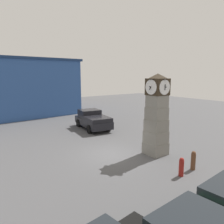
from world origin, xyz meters
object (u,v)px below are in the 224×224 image
object	(u,v)px
bollard_near_tower	(181,167)
bollard_mid_row	(193,160)
pickup_truck	(93,120)
clock_tower	(156,116)

from	to	relation	value
bollard_near_tower	bollard_mid_row	distance (m)	1.24
pickup_truck	bollard_mid_row	bearing A→B (deg)	-91.08
pickup_truck	bollard_near_tower	bearing A→B (deg)	-96.97
bollard_mid_row	pickup_truck	xyz separation A→B (m)	(0.22, 11.79, 0.36)
clock_tower	bollard_mid_row	distance (m)	3.71
bollard_near_tower	clock_tower	bearing A→B (deg)	67.06
clock_tower	pickup_truck	world-z (taller)	clock_tower
clock_tower	bollard_mid_row	xyz separation A→B (m)	(-0.11, -3.06, -2.10)
bollard_mid_row	pickup_truck	world-z (taller)	pickup_truck
bollard_mid_row	pickup_truck	size ratio (longest dim) A/B	0.21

